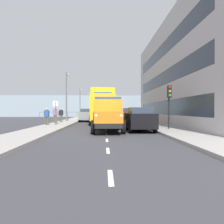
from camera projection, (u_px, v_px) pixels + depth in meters
name	position (u px, v px, depth m)	size (l,w,h in m)	color
ground_plane	(105.00, 123.00, 23.18)	(80.00, 80.00, 0.00)	#38383D
sidewalk_left	(145.00, 123.00, 23.37)	(2.58, 41.38, 0.15)	#9E9993
sidewalk_right	(65.00, 123.00, 22.99)	(2.58, 41.38, 0.15)	#9E9993
road_centreline_markings	(105.00, 124.00, 22.04)	(0.12, 35.76, 0.01)	silver
building_terrace	(195.00, 74.00, 21.17)	(7.33, 23.67, 10.68)	#B7B2B7
sea_horizon	(105.00, 106.00, 46.83)	(80.00, 0.80, 5.00)	#84939E
seawall_railing	(105.00, 113.00, 43.25)	(28.08, 0.08, 1.20)	#4C5156
truck_vintage_orange	(108.00, 115.00, 13.94)	(2.17, 5.64, 2.43)	black
lorry_cargo_yellow	(103.00, 105.00, 22.19)	(2.58, 8.20, 3.87)	gold
car_black_kerbside_near	(140.00, 119.00, 14.42)	(1.87, 3.82, 1.72)	black
car_maroon_kerbside_1	(131.00, 117.00, 19.05)	(1.76, 4.49, 1.72)	maroon
car_grey_oppositeside_0	(87.00, 115.00, 26.93)	(1.94, 4.48, 1.72)	slate
car_teal_oppositeside_1	(90.00, 114.00, 32.75)	(1.86, 4.24, 1.72)	#1E6670
pedestrian_strolling	(47.00, 115.00, 18.70)	(0.53, 0.34, 1.60)	#4C473D
pedestrian_by_lamp	(55.00, 113.00, 21.31)	(0.53, 0.34, 1.77)	#4C473D
pedestrian_with_bag	(61.00, 114.00, 23.27)	(0.53, 0.34, 1.63)	#4C473D
traffic_light_near	(169.00, 97.00, 14.67)	(0.28, 0.41, 3.20)	black
lamp_post_promenade	(67.00, 92.00, 25.07)	(0.32, 1.14, 6.14)	#59595B
lamp_post_far	(80.00, 100.00, 37.90)	(0.32, 1.14, 5.51)	#59595B
street_sign	(56.00, 109.00, 18.54)	(0.50, 0.07, 2.25)	#4C4C4C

